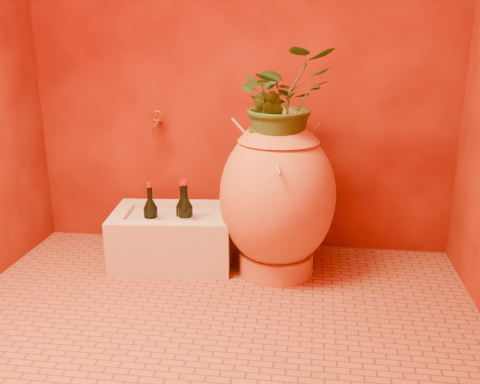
# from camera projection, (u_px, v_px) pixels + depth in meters

# --- Properties ---
(floor) EXTENTS (2.50, 2.50, 0.00)m
(floor) POSITION_uv_depth(u_px,v_px,m) (211.00, 325.00, 2.44)
(floor) COLOR brown
(floor) RESTS_ON ground
(wall_back) EXTENTS (2.50, 0.02, 2.50)m
(wall_back) POSITION_uv_depth(u_px,v_px,m) (241.00, 37.00, 3.02)
(wall_back) COLOR #560C04
(wall_back) RESTS_ON ground
(amphora) EXTENTS (0.65, 0.65, 0.89)m
(amphora) POSITION_uv_depth(u_px,v_px,m) (277.00, 196.00, 2.86)
(amphora) COLOR #B26C32
(amphora) RESTS_ON floor
(stone_basin) EXTENTS (0.71, 0.52, 0.31)m
(stone_basin) POSITION_uv_depth(u_px,v_px,m) (173.00, 238.00, 3.06)
(stone_basin) COLOR #BDB09D
(stone_basin) RESTS_ON floor
(wine_bottle_a) EXTENTS (0.09, 0.09, 0.35)m
(wine_bottle_a) POSITION_uv_depth(u_px,v_px,m) (186.00, 219.00, 2.93)
(wine_bottle_a) COLOR black
(wine_bottle_a) RESTS_ON stone_basin
(wine_bottle_b) EXTENTS (0.08, 0.08, 0.33)m
(wine_bottle_b) POSITION_uv_depth(u_px,v_px,m) (151.00, 220.00, 2.94)
(wine_bottle_b) COLOR black
(wine_bottle_b) RESTS_ON stone_basin
(wine_bottle_c) EXTENTS (0.08, 0.08, 0.33)m
(wine_bottle_c) POSITION_uv_depth(u_px,v_px,m) (183.00, 218.00, 2.96)
(wine_bottle_c) COLOR black
(wine_bottle_c) RESTS_ON stone_basin
(wall_tap) EXTENTS (0.07, 0.14, 0.16)m
(wall_tap) POSITION_uv_depth(u_px,v_px,m) (157.00, 123.00, 3.15)
(wall_tap) COLOR #976022
(wall_tap) RESTS_ON wall_back
(plant_main) EXTENTS (0.63, 0.61, 0.55)m
(plant_main) POSITION_uv_depth(u_px,v_px,m) (282.00, 101.00, 2.70)
(plant_main) COLOR #254A1A
(plant_main) RESTS_ON amphora
(plant_side) EXTENTS (0.24, 0.23, 0.35)m
(plant_side) POSITION_uv_depth(u_px,v_px,m) (266.00, 124.00, 2.69)
(plant_side) COLOR #254A1A
(plant_side) RESTS_ON amphora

